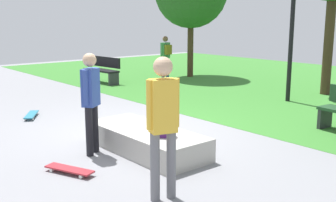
{
  "coord_description": "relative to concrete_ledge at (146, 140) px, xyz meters",
  "views": [
    {
      "loc": [
        6.66,
        -4.78,
        2.27
      ],
      "look_at": [
        1.19,
        -0.18,
        0.82
      ],
      "focal_mm": 43.97,
      "sensor_mm": 36.0,
      "label": 1
    }
  ],
  "objects": [
    {
      "name": "grass_lawn",
      "position": [
        -1.19,
        8.5,
        -0.19
      ],
      "size": [
        26.6,
        12.36,
        0.01
      ],
      "primitive_type": "cube",
      "color": "#387A2D",
      "rests_on": "ground_plane"
    },
    {
      "name": "backpack_on_ledge",
      "position": [
        0.54,
        -0.04,
        0.35
      ],
      "size": [
        0.34,
        0.33,
        0.32
      ],
      "primitive_type": "cube",
      "rotation": [
        0.0,
        0.0,
        3.76
      ],
      "color": "#4C1E66",
      "rests_on": "concrete_ledge"
    },
    {
      "name": "park_bench_center_lawn",
      "position": [
        -7.12,
        3.45,
        0.29
      ],
      "size": [
        1.63,
        0.59,
        0.91
      ],
      "color": "black",
      "rests_on": "ground_plane"
    },
    {
      "name": "pedestrian_with_backpack",
      "position": [
        -6.58,
        5.92,
        0.75
      ],
      "size": [
        0.35,
        0.43,
        1.59
      ],
      "color": "#3F5184",
      "rests_on": "ground_plane"
    },
    {
      "name": "skater_watching",
      "position": [
        1.68,
        -0.99,
        0.88
      ],
      "size": [
        0.29,
        0.42,
        1.81
      ],
      "color": "slate",
      "rests_on": "ground_plane"
    },
    {
      "name": "concrete_ledge",
      "position": [
        0.0,
        0.0,
        0.0
      ],
      "size": [
        2.37,
        0.99,
        0.39
      ],
      "primitive_type": "cube",
      "color": "#A8A59E",
      "rests_on": "ground_plane"
    },
    {
      "name": "skater_performing_trick",
      "position": [
        -0.47,
        -0.78,
        0.81
      ],
      "size": [
        0.35,
        0.38,
        1.71
      ],
      "color": "black",
      "rests_on": "ground_plane"
    },
    {
      "name": "ground_plane",
      "position": [
        -1.19,
        0.68,
        -0.19
      ],
      "size": [
        28.0,
        28.0,
        0.0
      ],
      "primitive_type": "plane",
      "color": "gray"
    },
    {
      "name": "skateboard_by_ledge",
      "position": [
        0.11,
        -1.51,
        -0.13
      ],
      "size": [
        0.82,
        0.49,
        0.08
      ],
      "color": "#A5262D",
      "rests_on": "ground_plane"
    },
    {
      "name": "skateboard_spare",
      "position": [
        -3.67,
        -0.56,
        -0.13
      ],
      "size": [
        0.78,
        0.6,
        0.08
      ],
      "color": "teal",
      "rests_on": "ground_plane"
    }
  ]
}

